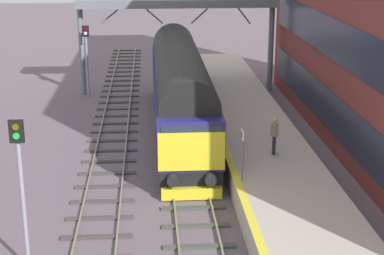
{
  "coord_description": "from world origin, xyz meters",
  "views": [
    {
      "loc": [
        -1.58,
        -26.37,
        10.23
      ],
      "look_at": [
        0.2,
        -1.11,
        2.21
      ],
      "focal_mm": 57.75,
      "sensor_mm": 36.0,
      "label": 1
    }
  ],
  "objects_px": {
    "signal_post_mid": "(21,180)",
    "waiting_passenger": "(274,132)",
    "diesel_locomotive": "(180,87)",
    "platform_number_sign": "(243,147)",
    "signal_post_far": "(87,53)"
  },
  "relations": [
    {
      "from": "signal_post_mid",
      "to": "waiting_passenger",
      "type": "distance_m",
      "value": 11.85
    },
    {
      "from": "diesel_locomotive",
      "to": "waiting_passenger",
      "type": "xyz_separation_m",
      "value": [
        3.75,
        -6.54,
        -0.49
      ]
    },
    {
      "from": "waiting_passenger",
      "to": "platform_number_sign",
      "type": "bearing_deg",
      "value": 166.4
    },
    {
      "from": "signal_post_mid",
      "to": "waiting_passenger",
      "type": "height_order",
      "value": "signal_post_mid"
    },
    {
      "from": "signal_post_far",
      "to": "diesel_locomotive",
      "type": "bearing_deg",
      "value": -54.2
    },
    {
      "from": "diesel_locomotive",
      "to": "waiting_passenger",
      "type": "relative_size",
      "value": 10.98
    },
    {
      "from": "waiting_passenger",
      "to": "diesel_locomotive",
      "type": "bearing_deg",
      "value": 48.77
    },
    {
      "from": "diesel_locomotive",
      "to": "signal_post_mid",
      "type": "xyz_separation_m",
      "value": [
        -5.54,
        -13.83,
        0.58
      ]
    },
    {
      "from": "waiting_passenger",
      "to": "signal_post_far",
      "type": "bearing_deg",
      "value": 52.1
    },
    {
      "from": "diesel_locomotive",
      "to": "signal_post_far",
      "type": "xyz_separation_m",
      "value": [
        -5.54,
        7.69,
        0.41
      ]
    },
    {
      "from": "signal_post_mid",
      "to": "platform_number_sign",
      "type": "relative_size",
      "value": 2.43
    },
    {
      "from": "signal_post_far",
      "to": "waiting_passenger",
      "type": "bearing_deg",
      "value": -56.86
    },
    {
      "from": "diesel_locomotive",
      "to": "signal_post_far",
      "type": "relative_size",
      "value": 3.87
    },
    {
      "from": "signal_post_mid",
      "to": "waiting_passenger",
      "type": "bearing_deg",
      "value": 38.1
    },
    {
      "from": "signal_post_mid",
      "to": "signal_post_far",
      "type": "distance_m",
      "value": 21.51
    }
  ]
}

